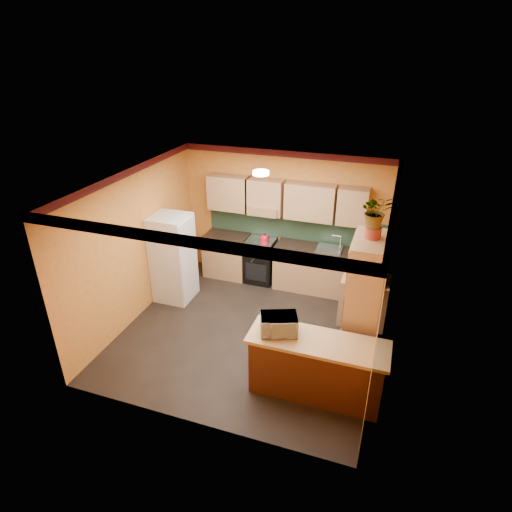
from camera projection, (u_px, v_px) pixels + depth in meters
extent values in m
plane|color=black|center=(249.00, 332.00, 7.44)|extent=(4.20, 4.20, 0.00)
cube|color=white|center=(248.00, 181.00, 6.22)|extent=(4.20, 4.20, 0.04)
cube|color=gold|center=(284.00, 217.00, 8.60)|extent=(4.20, 0.04, 2.70)
cube|color=gold|center=(189.00, 341.00, 5.05)|extent=(4.20, 0.04, 2.70)
cube|color=gold|center=(135.00, 245.00, 7.44)|extent=(0.04, 4.20, 2.70)
cube|color=gold|center=(384.00, 285.00, 6.22)|extent=(0.04, 4.20, 2.70)
cube|color=#1D362A|center=(295.00, 227.00, 8.60)|extent=(3.70, 0.02, 0.53)
cube|color=#1D362A|center=(388.00, 254.00, 7.48)|extent=(0.02, 1.40, 0.53)
cube|color=tan|center=(287.00, 199.00, 8.23)|extent=(3.10, 0.34, 0.70)
cylinder|color=white|center=(261.00, 173.00, 6.75)|extent=(0.26, 0.26, 0.06)
cube|color=tan|center=(290.00, 266.00, 8.69)|extent=(3.65, 0.60, 0.88)
cube|color=black|center=(290.00, 245.00, 8.49)|extent=(3.65, 0.62, 0.04)
cube|color=black|center=(260.00, 260.00, 8.87)|extent=(0.58, 0.58, 0.91)
cube|color=silver|center=(329.00, 249.00, 8.25)|extent=(0.48, 0.40, 0.03)
cube|color=tan|center=(364.00, 300.00, 7.53)|extent=(0.60, 0.80, 0.88)
cube|color=black|center=(367.00, 277.00, 7.33)|extent=(0.62, 0.80, 0.04)
cube|color=silver|center=(173.00, 258.00, 8.08)|extent=(0.68, 0.66, 1.70)
cube|color=tan|center=(363.00, 304.00, 6.31)|extent=(0.48, 0.90, 2.10)
cylinder|color=maroon|center=(373.00, 232.00, 5.84)|extent=(0.22, 0.22, 0.16)
imported|color=tan|center=(376.00, 211.00, 5.70)|extent=(0.51, 0.48, 0.46)
cube|color=#4B2011|center=(316.00, 369.00, 5.94)|extent=(1.80, 0.55, 0.88)
cube|color=tan|center=(318.00, 342.00, 5.74)|extent=(1.90, 0.65, 0.05)
imported|color=silver|center=(279.00, 324.00, 5.82)|extent=(0.58, 0.49, 0.27)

